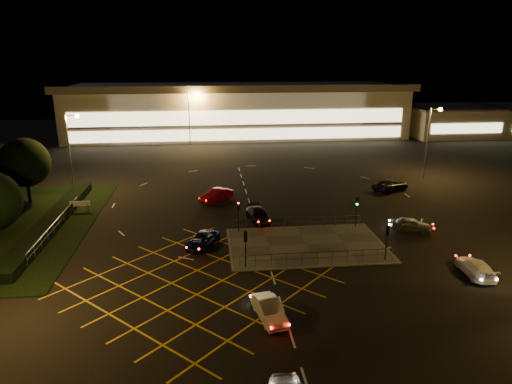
{
  "coord_description": "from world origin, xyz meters",
  "views": [
    {
      "loc": [
        -6.96,
        -40.3,
        16.98
      ],
      "look_at": [
        -1.47,
        9.02,
        2.0
      ],
      "focal_mm": 32.0,
      "sensor_mm": 36.0,
      "label": 1
    }
  ],
  "objects": [
    {
      "name": "ground",
      "position": [
        0.0,
        0.0,
        0.0
      ],
      "size": [
        180.0,
        180.0,
        0.0
      ],
      "primitive_type": "plane",
      "color": "black",
      "rests_on": "ground"
    },
    {
      "name": "pedestrian_island",
      "position": [
        2.0,
        -2.0,
        0.06
      ],
      "size": [
        14.0,
        9.0,
        0.12
      ],
      "primitive_type": "cube",
      "color": "#4C4944",
      "rests_on": "ground"
    },
    {
      "name": "grass_verge",
      "position": [
        -28.0,
        6.0,
        0.04
      ],
      "size": [
        18.0,
        30.0,
        0.08
      ],
      "primitive_type": "cube",
      "color": "black",
      "rests_on": "ground"
    },
    {
      "name": "hedge",
      "position": [
        -23.0,
        6.0,
        0.5
      ],
      "size": [
        2.0,
        26.0,
        1.0
      ],
      "primitive_type": "cube",
      "color": "black",
      "rests_on": "ground"
    },
    {
      "name": "supermarket",
      "position": [
        0.0,
        61.95,
        5.31
      ],
      "size": [
        72.0,
        26.5,
        10.5
      ],
      "color": "beige",
      "rests_on": "ground"
    },
    {
      "name": "retail_unit_a",
      "position": [
        46.0,
        53.97,
        3.21
      ],
      "size": [
        18.8,
        14.8,
        6.35
      ],
      "color": "beige",
      "rests_on": "ground"
    },
    {
      "name": "streetlight_nw",
      "position": [
        -23.56,
        18.0,
        6.56
      ],
      "size": [
        1.78,
        0.56,
        10.03
      ],
      "color": "slate",
      "rests_on": "ground"
    },
    {
      "name": "streetlight_ne",
      "position": [
        24.44,
        20.0,
        6.56
      ],
      "size": [
        1.78,
        0.56,
        10.03
      ],
      "color": "slate",
      "rests_on": "ground"
    },
    {
      "name": "streetlight_far_left",
      "position": [
        -9.56,
        48.0,
        6.56
      ],
      "size": [
        1.78,
        0.56,
        10.03
      ],
      "color": "slate",
      "rests_on": "ground"
    },
    {
      "name": "streetlight_far_right",
      "position": [
        30.44,
        50.0,
        6.56
      ],
      "size": [
        1.78,
        0.56,
        10.03
      ],
      "color": "slate",
      "rests_on": "ground"
    },
    {
      "name": "signal_sw",
      "position": [
        -4.0,
        -5.99,
        2.37
      ],
      "size": [
        0.28,
        0.3,
        3.15
      ],
      "rotation": [
        0.0,
        0.0,
        3.14
      ],
      "color": "black",
      "rests_on": "pedestrian_island"
    },
    {
      "name": "signal_se",
      "position": [
        8.0,
        -5.99,
        2.37
      ],
      "size": [
        0.28,
        0.3,
        3.15
      ],
      "rotation": [
        0.0,
        0.0,
        3.14
      ],
      "color": "black",
      "rests_on": "pedestrian_island"
    },
    {
      "name": "signal_nw",
      "position": [
        -4.0,
        1.99,
        2.37
      ],
      "size": [
        0.28,
        0.3,
        3.15
      ],
      "color": "black",
      "rests_on": "pedestrian_island"
    },
    {
      "name": "signal_ne",
      "position": [
        8.0,
        1.99,
        2.37
      ],
      "size": [
        0.28,
        0.3,
        3.15
      ],
      "color": "black",
      "rests_on": "pedestrian_island"
    },
    {
      "name": "tree_c",
      "position": [
        -28.0,
        14.0,
        4.95
      ],
      "size": [
        5.76,
        5.76,
        7.84
      ],
      "color": "black",
      "rests_on": "ground"
    },
    {
      "name": "car_queue_white",
      "position": [
        -3.11,
        -13.72,
        0.65
      ],
      "size": [
        2.15,
        4.17,
        1.31
      ],
      "primitive_type": "imported",
      "rotation": [
        0.0,
        0.0,
        0.2
      ],
      "color": "silver",
      "rests_on": "ground"
    },
    {
      "name": "car_left_blue",
      "position": [
        -7.58,
        -1.14,
        0.61
      ],
      "size": [
        3.65,
        4.87,
        1.23
      ],
      "primitive_type": "imported",
      "rotation": [
        0.0,
        0.0,
        5.87
      ],
      "color": "#0B1245",
      "rests_on": "ground"
    },
    {
      "name": "car_far_dkgrey",
      "position": [
        -1.69,
        5.0,
        0.67
      ],
      "size": [
        2.65,
        4.86,
        1.34
      ],
      "primitive_type": "imported",
      "rotation": [
        0.0,
        0.0,
        0.18
      ],
      "color": "black",
      "rests_on": "ground"
    },
    {
      "name": "car_right_silver",
      "position": [
        13.26,
        0.53,
        0.67
      ],
      "size": [
        4.23,
        2.95,
        1.34
      ],
      "primitive_type": "imported",
      "rotation": [
        0.0,
        0.0,
        1.18
      ],
      "color": "#989A9F",
      "rests_on": "ground"
    },
    {
      "name": "car_circ_red",
      "position": [
        -5.94,
        12.37,
        0.74
      ],
      "size": [
        4.42,
        4.15,
        1.48
      ],
      "primitive_type": "imported",
      "rotation": [
        0.0,
        0.0,
        5.43
      ],
      "color": "maroon",
      "rests_on": "ground"
    },
    {
      "name": "car_east_grey",
      "position": [
        16.78,
        14.43,
        0.71
      ],
      "size": [
        5.59,
        4.35,
        1.41
      ],
      "primitive_type": "imported",
      "rotation": [
        0.0,
        0.0,
        2.03
      ],
      "color": "black",
      "rests_on": "ground"
    },
    {
      "name": "car_approach_white",
      "position": [
        14.2,
        -9.23,
        0.64
      ],
      "size": [
        2.11,
        4.55,
        1.29
      ],
      "primitive_type": "imported",
      "rotation": [
        0.0,
        0.0,
        3.07
      ],
      "color": "silver",
      "rests_on": "ground"
    }
  ]
}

